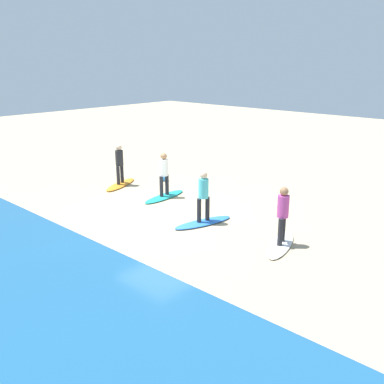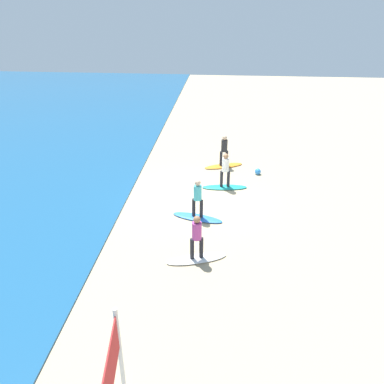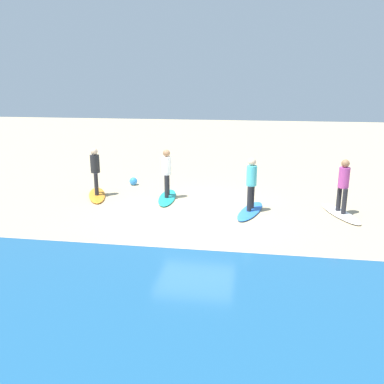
% 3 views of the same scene
% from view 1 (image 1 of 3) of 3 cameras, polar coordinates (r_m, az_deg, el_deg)
% --- Properties ---
extents(ground_plane, '(60.00, 60.00, 0.00)m').
position_cam_1_polar(ground_plane, '(14.78, -4.06, -2.85)').
color(ground_plane, tan).
extents(surfboard_white, '(1.20, 2.17, 0.09)m').
position_cam_1_polar(surfboard_white, '(12.49, 11.62, -6.79)').
color(surfboard_white, white).
rests_on(surfboard_white, ground).
extents(surfer_white, '(0.32, 0.44, 1.64)m').
position_cam_1_polar(surfer_white, '(12.13, 11.89, -2.50)').
color(surfer_white, '#232328').
rests_on(surfer_white, surfboard_white).
extents(surfboard_blue, '(1.07, 2.17, 0.09)m').
position_cam_1_polar(surfboard_blue, '(13.84, 1.48, -4.03)').
color(surfboard_blue, blue).
rests_on(surfboard_blue, ground).
extents(surfer_blue, '(0.32, 0.45, 1.64)m').
position_cam_1_polar(surfer_blue, '(13.51, 1.52, -0.10)').
color(surfer_blue, '#232328').
rests_on(surfer_blue, surfboard_blue).
extents(surfboard_teal, '(0.75, 2.14, 0.09)m').
position_cam_1_polar(surfboard_teal, '(16.45, -3.66, -0.59)').
color(surfboard_teal, teal).
rests_on(surfboard_teal, ground).
extents(surfer_teal, '(0.32, 0.46, 1.64)m').
position_cam_1_polar(surfer_teal, '(16.18, -3.72, 2.76)').
color(surfer_teal, '#232328').
rests_on(surfer_teal, surfboard_teal).
extents(surfboard_orange, '(1.32, 2.15, 0.09)m').
position_cam_1_polar(surfboard_orange, '(18.25, -9.40, 0.99)').
color(surfboard_orange, orange).
rests_on(surfboard_orange, ground).
extents(surfer_orange, '(0.32, 0.44, 1.64)m').
position_cam_1_polar(surfer_orange, '(18.00, -9.55, 4.02)').
color(surfer_orange, '#232328').
rests_on(surfer_orange, surfboard_orange).
extents(beach_ball, '(0.31, 0.31, 0.31)m').
position_cam_1_polar(beach_ball, '(18.71, -3.68, 1.94)').
color(beach_ball, '#338CE5').
rests_on(beach_ball, ground).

